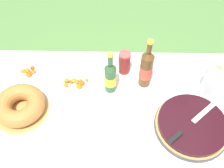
{
  "coord_description": "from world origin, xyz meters",
  "views": [
    {
      "loc": [
        0.04,
        -0.77,
        1.91
      ],
      "look_at": [
        0.02,
        0.14,
        0.75
      ],
      "focal_mm": 40.0,
      "sensor_mm": 36.0,
      "label": 1
    }
  ],
  "objects_px": {
    "snack_plate_near": "(28,71)",
    "paper_towel_roll": "(213,80)",
    "cup_stack": "(124,63)",
    "cider_bottle_amber": "(146,69)",
    "berry_tart": "(192,125)",
    "cider_bottle_green": "(110,77)",
    "serving_knife": "(190,125)",
    "snack_plate_left": "(76,82)",
    "bundt_cake": "(20,105)"
  },
  "relations": [
    {
      "from": "cup_stack",
      "to": "cider_bottle_amber",
      "type": "distance_m",
      "value": 0.16
    },
    {
      "from": "serving_knife",
      "to": "cider_bottle_green",
      "type": "distance_m",
      "value": 0.51
    },
    {
      "from": "snack_plate_near",
      "to": "snack_plate_left",
      "type": "bearing_deg",
      "value": -14.98
    },
    {
      "from": "bundt_cake",
      "to": "snack_plate_near",
      "type": "bearing_deg",
      "value": 95.65
    },
    {
      "from": "serving_knife",
      "to": "snack_plate_left",
      "type": "relative_size",
      "value": 1.26
    },
    {
      "from": "berry_tart",
      "to": "cider_bottle_amber",
      "type": "xyz_separation_m",
      "value": [
        -0.24,
        0.3,
        0.11
      ]
    },
    {
      "from": "berry_tart",
      "to": "snack_plate_left",
      "type": "relative_size",
      "value": 1.68
    },
    {
      "from": "paper_towel_roll",
      "to": "cider_bottle_green",
      "type": "bearing_deg",
      "value": 178.99
    },
    {
      "from": "cider_bottle_green",
      "to": "berry_tart",
      "type": "bearing_deg",
      "value": -29.95
    },
    {
      "from": "cup_stack",
      "to": "cider_bottle_green",
      "type": "bearing_deg",
      "value": -120.14
    },
    {
      "from": "paper_towel_roll",
      "to": "berry_tart",
      "type": "bearing_deg",
      "value": -120.55
    },
    {
      "from": "snack_plate_near",
      "to": "paper_towel_roll",
      "type": "distance_m",
      "value": 1.13
    },
    {
      "from": "cider_bottle_green",
      "to": "paper_towel_roll",
      "type": "relative_size",
      "value": 1.36
    },
    {
      "from": "snack_plate_left",
      "to": "paper_towel_roll",
      "type": "height_order",
      "value": "paper_towel_roll"
    },
    {
      "from": "berry_tart",
      "to": "paper_towel_roll",
      "type": "bearing_deg",
      "value": 59.45
    },
    {
      "from": "cider_bottle_amber",
      "to": "bundt_cake",
      "type": "bearing_deg",
      "value": -163.19
    },
    {
      "from": "cup_stack",
      "to": "snack_plate_left",
      "type": "relative_size",
      "value": 0.69
    },
    {
      "from": "bundt_cake",
      "to": "snack_plate_left",
      "type": "relative_size",
      "value": 1.31
    },
    {
      "from": "serving_knife",
      "to": "snack_plate_near",
      "type": "distance_m",
      "value": 1.03
    },
    {
      "from": "berry_tart",
      "to": "bundt_cake",
      "type": "xyz_separation_m",
      "value": [
        -0.95,
        0.09,
        0.02
      ]
    },
    {
      "from": "snack_plate_left",
      "to": "paper_towel_roll",
      "type": "relative_size",
      "value": 1.07
    },
    {
      "from": "berry_tart",
      "to": "bundt_cake",
      "type": "distance_m",
      "value": 0.95
    },
    {
      "from": "bundt_cake",
      "to": "snack_plate_left",
      "type": "xyz_separation_m",
      "value": [
        0.29,
        0.2,
        -0.04
      ]
    },
    {
      "from": "serving_knife",
      "to": "paper_towel_roll",
      "type": "relative_size",
      "value": 1.35
    },
    {
      "from": "bundt_cake",
      "to": "cider_bottle_green",
      "type": "height_order",
      "value": "cider_bottle_green"
    },
    {
      "from": "paper_towel_roll",
      "to": "serving_knife",
      "type": "bearing_deg",
      "value": -122.25
    },
    {
      "from": "snack_plate_left",
      "to": "cup_stack",
      "type": "bearing_deg",
      "value": 19.85
    },
    {
      "from": "cider_bottle_green",
      "to": "cider_bottle_amber",
      "type": "relative_size",
      "value": 0.86
    },
    {
      "from": "serving_knife",
      "to": "paper_towel_roll",
      "type": "xyz_separation_m",
      "value": [
        0.17,
        0.26,
        0.05
      ]
    },
    {
      "from": "cup_stack",
      "to": "snack_plate_near",
      "type": "distance_m",
      "value": 0.62
    },
    {
      "from": "berry_tart",
      "to": "cup_stack",
      "type": "distance_m",
      "value": 0.54
    },
    {
      "from": "cider_bottle_green",
      "to": "snack_plate_near",
      "type": "distance_m",
      "value": 0.55
    },
    {
      "from": "bundt_cake",
      "to": "cup_stack",
      "type": "bearing_deg",
      "value": 27.81
    },
    {
      "from": "serving_knife",
      "to": "snack_plate_left",
      "type": "height_order",
      "value": "serving_knife"
    },
    {
      "from": "snack_plate_left",
      "to": "bundt_cake",
      "type": "bearing_deg",
      "value": -145.02
    },
    {
      "from": "cider_bottle_green",
      "to": "paper_towel_roll",
      "type": "height_order",
      "value": "cider_bottle_green"
    },
    {
      "from": "snack_plate_near",
      "to": "cider_bottle_amber",
      "type": "bearing_deg",
      "value": -5.55
    },
    {
      "from": "snack_plate_near",
      "to": "serving_knife",
      "type": "bearing_deg",
      "value": -22.57
    },
    {
      "from": "cup_stack",
      "to": "snack_plate_left",
      "type": "distance_m",
      "value": 0.32
    },
    {
      "from": "serving_knife",
      "to": "bundt_cake",
      "type": "distance_m",
      "value": 0.93
    },
    {
      "from": "snack_plate_left",
      "to": "snack_plate_near",
      "type": "bearing_deg",
      "value": 165.02
    },
    {
      "from": "bundt_cake",
      "to": "cider_bottle_amber",
      "type": "relative_size",
      "value": 0.89
    },
    {
      "from": "bundt_cake",
      "to": "cup_stack",
      "type": "distance_m",
      "value": 0.66
    },
    {
      "from": "berry_tart",
      "to": "serving_knife",
      "type": "distance_m",
      "value": 0.05
    },
    {
      "from": "bundt_cake",
      "to": "cider_bottle_amber",
      "type": "height_order",
      "value": "cider_bottle_amber"
    },
    {
      "from": "bundt_cake",
      "to": "paper_towel_roll",
      "type": "bearing_deg",
      "value": 8.07
    },
    {
      "from": "cider_bottle_green",
      "to": "serving_knife",
      "type": "bearing_deg",
      "value": -33.11
    },
    {
      "from": "cup_stack",
      "to": "cider_bottle_green",
      "type": "distance_m",
      "value": 0.17
    },
    {
      "from": "bundt_cake",
      "to": "paper_towel_roll",
      "type": "distance_m",
      "value": 1.1
    },
    {
      "from": "cider_bottle_amber",
      "to": "snack_plate_near",
      "type": "height_order",
      "value": "cider_bottle_amber"
    }
  ]
}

